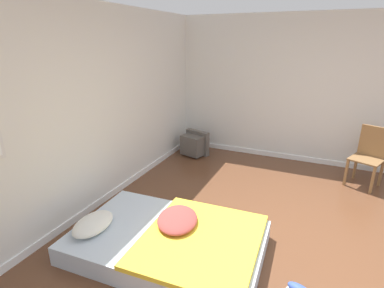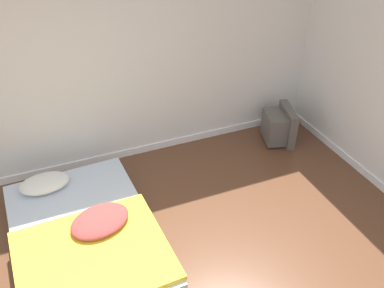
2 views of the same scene
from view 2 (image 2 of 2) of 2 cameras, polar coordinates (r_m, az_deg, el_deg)
name	(u,v)px [view 2 (image 2 of 2)]	position (r m, az deg, el deg)	size (l,w,h in m)	color
wall_back	(69,66)	(4.82, -16.06, 9.92)	(8.39, 0.08, 2.60)	silver
mattress_bed	(85,236)	(4.31, -14.13, -11.84)	(1.37, 2.03, 0.36)	silver
crt_tv	(279,126)	(5.71, 11.57, 2.39)	(0.45, 0.54, 0.47)	#56514C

